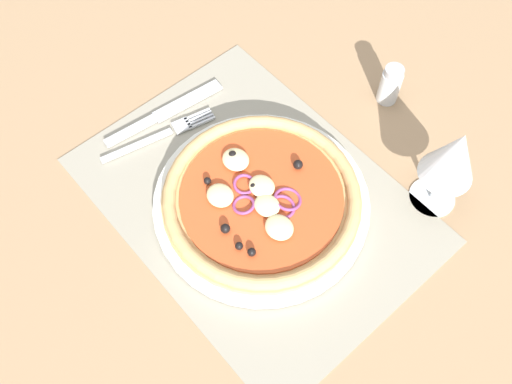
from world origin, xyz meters
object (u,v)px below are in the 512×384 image
object	(u,v)px
pizza	(260,198)
pepper_shaker	(392,86)
knife	(166,112)
plate	(261,204)
fork	(165,134)
wine_glass	(453,158)

from	to	relation	value
pizza	pepper_shaker	world-z (taller)	pepper_shaker
knife	pizza	bearing A→B (deg)	-83.61
plate	pizza	world-z (taller)	pizza
fork	knife	bearing A→B (deg)	63.89
fork	pepper_shaker	size ratio (longest dim) A/B	2.67
plate	pepper_shaker	distance (cm)	27.69
fork	knife	xyz separation A→B (cm)	(-3.07, 2.45, 0.03)
fork	knife	size ratio (longest dim) A/B	0.89
plate	knife	world-z (taller)	plate
knife	plate	bearing A→B (deg)	-83.54
plate	fork	xyz separation A→B (cm)	(-18.57, -2.63, -0.46)
plate	pizza	size ratio (longest dim) A/B	1.09
pizza	fork	bearing A→B (deg)	-172.02
pizza	pepper_shaker	bearing A→B (deg)	92.73
wine_glass	pepper_shaker	bearing A→B (deg)	152.31
plate	pizza	bearing A→B (deg)	-134.43
pizza	fork	size ratio (longest dim) A/B	1.51
fork	wine_glass	world-z (taller)	wine_glass
pepper_shaker	pizza	bearing A→B (deg)	-87.27
pizza	wine_glass	size ratio (longest dim) A/B	1.82
plate	knife	size ratio (longest dim) A/B	1.48
wine_glass	pepper_shaker	xyz separation A→B (cm)	(-15.96, 8.38, -6.89)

